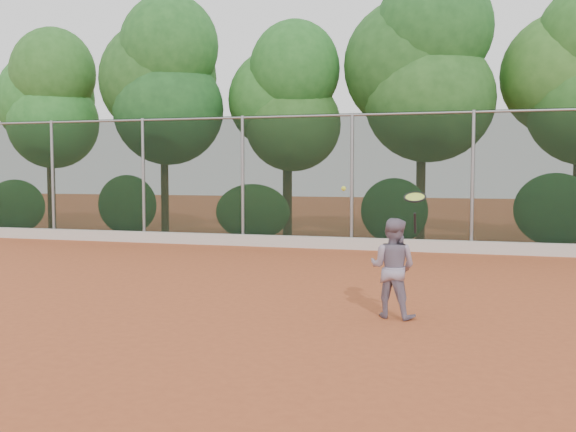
# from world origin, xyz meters

# --- Properties ---
(ground) EXTENTS (80.00, 80.00, 0.00)m
(ground) POSITION_xyz_m (0.00, 0.00, 0.00)
(ground) COLOR #A44B26
(ground) RESTS_ON ground
(concrete_curb) EXTENTS (24.00, 0.20, 0.30)m
(concrete_curb) POSITION_xyz_m (0.00, 6.82, 0.15)
(concrete_curb) COLOR beige
(concrete_curb) RESTS_ON ground
(tennis_player) EXTENTS (0.77, 0.66, 1.37)m
(tennis_player) POSITION_xyz_m (1.96, -0.63, 0.68)
(tennis_player) COLOR gray
(tennis_player) RESTS_ON ground
(chainlink_fence) EXTENTS (24.09, 0.09, 3.50)m
(chainlink_fence) POSITION_xyz_m (-0.00, 7.00, 1.86)
(chainlink_fence) COLOR black
(chainlink_fence) RESTS_ON ground
(foliage_backdrop) EXTENTS (23.70, 3.63, 7.55)m
(foliage_backdrop) POSITION_xyz_m (-0.55, 8.98, 4.40)
(foliage_backdrop) COLOR #482C1B
(foliage_backdrop) RESTS_ON ground
(tennis_racket) EXTENTS (0.30, 0.28, 0.57)m
(tennis_racket) POSITION_xyz_m (2.27, -0.84, 1.63)
(tennis_racket) COLOR black
(tennis_racket) RESTS_ON ground
(tennis_ball_in_flight) EXTENTS (0.07, 0.07, 0.07)m
(tennis_ball_in_flight) POSITION_xyz_m (1.26, -0.57, 1.77)
(tennis_ball_in_flight) COLOR #C1D12F
(tennis_ball_in_flight) RESTS_ON ground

